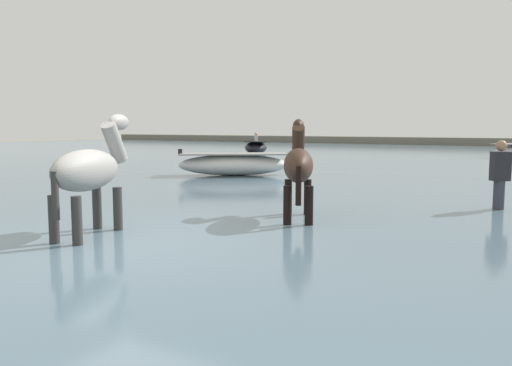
{
  "coord_description": "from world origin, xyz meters",
  "views": [
    {
      "loc": [
        5.03,
        -4.94,
        1.88
      ],
      "look_at": [
        0.27,
        3.13,
        0.84
      ],
      "focal_mm": 35.8,
      "sensor_mm": 36.0,
      "label": 1
    }
  ],
  "objects_px": {
    "horse_lead_grey": "(90,173)",
    "horse_trailing_dark_bay": "(298,168)",
    "boat_near_starboard": "(234,164)",
    "person_wading_mid": "(500,181)",
    "boat_far_offshore": "(256,147)"
  },
  "relations": [
    {
      "from": "person_wading_mid",
      "to": "horse_lead_grey",
      "type": "bearing_deg",
      "value": -131.09
    },
    {
      "from": "boat_near_starboard",
      "to": "horse_trailing_dark_bay",
      "type": "bearing_deg",
      "value": -49.02
    },
    {
      "from": "boat_near_starboard",
      "to": "boat_far_offshore",
      "type": "distance_m",
      "value": 13.25
    },
    {
      "from": "horse_lead_grey",
      "to": "person_wading_mid",
      "type": "distance_m",
      "value": 7.25
    },
    {
      "from": "horse_lead_grey",
      "to": "boat_near_starboard",
      "type": "relative_size",
      "value": 0.58
    },
    {
      "from": "horse_lead_grey",
      "to": "boat_near_starboard",
      "type": "distance_m",
      "value": 9.17
    },
    {
      "from": "horse_trailing_dark_bay",
      "to": "boat_near_starboard",
      "type": "xyz_separation_m",
      "value": [
        -5.12,
        5.89,
        -0.5
      ]
    },
    {
      "from": "boat_near_starboard",
      "to": "person_wading_mid",
      "type": "xyz_separation_m",
      "value": [
        7.93,
        -3.13,
        0.18
      ]
    },
    {
      "from": "boat_near_starboard",
      "to": "boat_far_offshore",
      "type": "relative_size",
      "value": 0.99
    },
    {
      "from": "horse_lead_grey",
      "to": "horse_trailing_dark_bay",
      "type": "distance_m",
      "value": 3.33
    },
    {
      "from": "person_wading_mid",
      "to": "horse_trailing_dark_bay",
      "type": "bearing_deg",
      "value": -135.56
    },
    {
      "from": "horse_trailing_dark_bay",
      "to": "person_wading_mid",
      "type": "relative_size",
      "value": 1.24
    },
    {
      "from": "person_wading_mid",
      "to": "boat_near_starboard",
      "type": "bearing_deg",
      "value": 158.45
    },
    {
      "from": "horse_lead_grey",
      "to": "boat_near_starboard",
      "type": "xyz_separation_m",
      "value": [
        -3.17,
        8.59,
        -0.53
      ]
    },
    {
      "from": "boat_near_starboard",
      "to": "person_wading_mid",
      "type": "bearing_deg",
      "value": -21.55
    }
  ]
}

